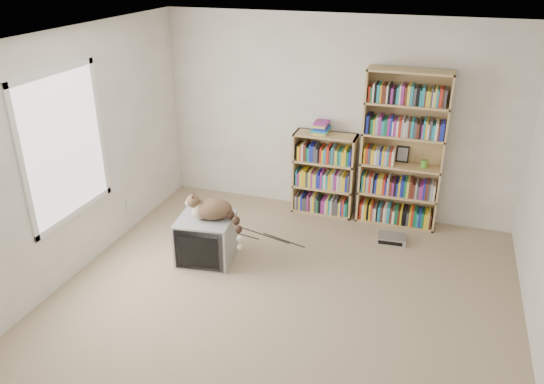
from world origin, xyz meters
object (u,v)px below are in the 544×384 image
(cat, at_px, (216,213))
(dvd_player, at_px, (392,239))
(crt_tv, at_px, (206,239))
(bookcase_tall, at_px, (402,154))
(bookcase_short, at_px, (324,176))

(cat, height_order, dvd_player, cat)
(crt_tv, height_order, cat, cat)
(bookcase_tall, relative_size, dvd_player, 5.92)
(crt_tv, height_order, bookcase_tall, bookcase_tall)
(crt_tv, relative_size, cat, 0.93)
(dvd_player, bearing_deg, crt_tv, -154.71)
(crt_tv, xyz_separation_m, bookcase_tall, (1.89, 1.58, 0.66))
(bookcase_tall, xyz_separation_m, dvd_player, (0.03, -0.53, -0.88))
(cat, height_order, bookcase_tall, bookcase_tall)
(cat, relative_size, dvd_player, 2.14)
(crt_tv, bearing_deg, dvd_player, 21.27)
(crt_tv, distance_m, cat, 0.37)
(bookcase_tall, height_order, bookcase_short, bookcase_tall)
(cat, bearing_deg, dvd_player, 9.75)
(crt_tv, height_order, dvd_player, crt_tv)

